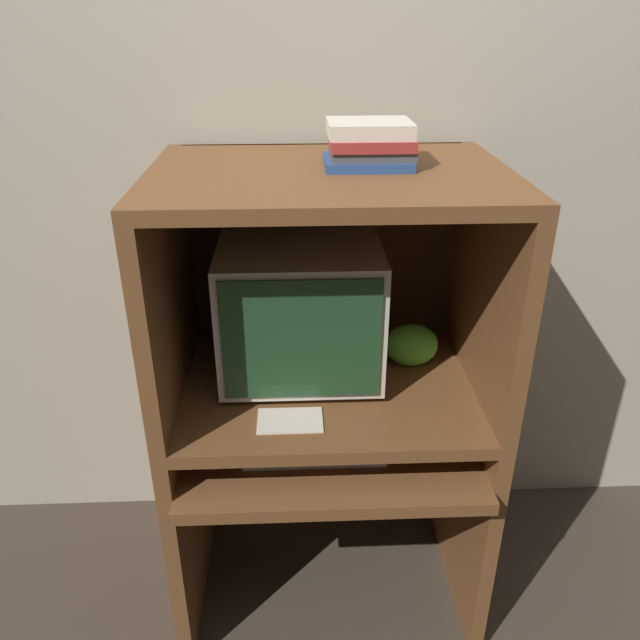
% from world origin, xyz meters
% --- Properties ---
extents(wall_back, '(6.00, 0.06, 2.60)m').
position_xyz_m(wall_back, '(0.00, 0.71, 1.30)').
color(wall_back, '#B2A893').
rests_on(wall_back, ground_plane).
extents(desk_base, '(0.88, 0.70, 0.62)m').
position_xyz_m(desk_base, '(0.00, 0.29, 0.40)').
color(desk_base, brown).
rests_on(desk_base, ground_plane).
extents(desk_monitor_shelf, '(0.88, 0.65, 0.13)m').
position_xyz_m(desk_monitor_shelf, '(0.00, 0.32, 0.72)').
color(desk_monitor_shelf, brown).
rests_on(desk_monitor_shelf, desk_base).
extents(hutch_upper, '(0.88, 0.65, 0.60)m').
position_xyz_m(hutch_upper, '(0.00, 0.36, 1.15)').
color(hutch_upper, brown).
rests_on(hutch_upper, desk_monitor_shelf).
extents(crt_monitor, '(0.44, 0.43, 0.39)m').
position_xyz_m(crt_monitor, '(-0.08, 0.40, 0.95)').
color(crt_monitor, beige).
rests_on(crt_monitor, desk_monitor_shelf).
extents(keyboard, '(0.38, 0.17, 0.03)m').
position_xyz_m(keyboard, '(-0.05, 0.19, 0.63)').
color(keyboard, beige).
rests_on(keyboard, desk_base).
extents(mouse, '(0.06, 0.04, 0.03)m').
position_xyz_m(mouse, '(0.19, 0.18, 0.63)').
color(mouse, '#28282B').
rests_on(mouse, desk_base).
extents(snack_bag, '(0.16, 0.12, 0.13)m').
position_xyz_m(snack_bag, '(0.25, 0.41, 0.81)').
color(snack_bag, green).
rests_on(snack_bag, desk_monitor_shelf).
extents(book_stack, '(0.22, 0.17, 0.11)m').
position_xyz_m(book_stack, '(0.10, 0.35, 1.41)').
color(book_stack, navy).
rests_on(book_stack, hutch_upper).
extents(paper_card, '(0.17, 0.11, 0.00)m').
position_xyz_m(paper_card, '(-0.11, 0.14, 0.75)').
color(paper_card, beige).
rests_on(paper_card, desk_monitor_shelf).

